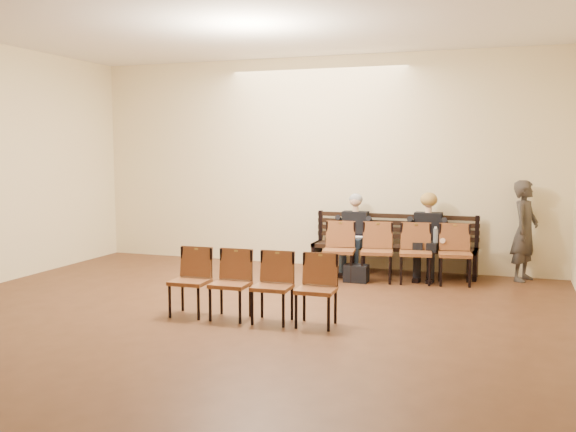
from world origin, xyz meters
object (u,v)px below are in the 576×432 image
at_px(seated_woman, 427,239).
at_px(passerby, 525,223).
at_px(bag, 356,273).
at_px(chair_row_back, 251,286).
at_px(laptop, 353,239).
at_px(seated_man, 354,235).
at_px(water_bottle, 435,243).
at_px(bench, 393,260).
at_px(chair_row_front, 396,253).

distance_m(seated_woman, passerby, 1.45).
bearing_deg(bag, chair_row_back, -104.69).
xyz_separation_m(seated_woman, laptop, (-1.14, -0.13, -0.04)).
relative_size(seated_man, water_bottle, 4.88).
bearing_deg(bench, laptop, -157.25).
bearing_deg(seated_man, laptop, -83.19).
xyz_separation_m(bench, chair_row_front, (0.16, -0.65, 0.22)).
height_order(water_bottle, chair_row_front, chair_row_front).
height_order(water_bottle, bag, water_bottle).
distance_m(bag, chair_row_back, 2.61).
height_order(passerby, chair_row_back, passerby).
bearing_deg(laptop, seated_man, 103.54).
distance_m(chair_row_front, chair_row_back, 2.94).
bearing_deg(water_bottle, seated_woman, 122.33).
distance_m(seated_man, chair_row_back, 3.25).
xyz_separation_m(seated_man, laptop, (0.02, -0.13, -0.04)).
distance_m(bench, passerby, 2.06).
distance_m(bench, bag, 0.92).
bearing_deg(seated_man, water_bottle, -10.40).
distance_m(water_bottle, chair_row_back, 3.45).
height_order(bag, chair_row_back, chair_row_back).
xyz_separation_m(bench, bag, (-0.40, -0.82, -0.10)).
height_order(laptop, bag, laptop).
height_order(bag, chair_row_front, chair_row_front).
height_order(seated_woman, bag, seated_woman).
xyz_separation_m(bench, seated_man, (-0.61, -0.12, 0.38)).
height_order(bench, chair_row_back, chair_row_back).
height_order(seated_woman, chair_row_front, seated_woman).
distance_m(seated_man, passerby, 2.58).
bearing_deg(seated_woman, bag, -143.45).
xyz_separation_m(bench, chair_row_back, (-1.06, -3.33, 0.18)).
distance_m(bench, water_bottle, 0.85).
bearing_deg(laptop, bench, 29.47).
bearing_deg(bench, bag, -116.19).
bearing_deg(seated_woman, chair_row_back, -116.53).
height_order(laptop, water_bottle, water_bottle).
bearing_deg(chair_row_front, water_bottle, 20.14).
bearing_deg(seated_man, bag, -73.58).
distance_m(bag, passerby, 2.63).
relative_size(bench, laptop, 8.23).
xyz_separation_m(bench, passerby, (1.95, 0.10, 0.65)).
bearing_deg(chair_row_back, passerby, 46.86).
xyz_separation_m(seated_man, chair_row_front, (0.77, -0.53, -0.16)).
bearing_deg(chair_row_back, seated_woman, 61.61).
distance_m(bench, seated_man, 0.73).
height_order(bag, passerby, passerby).
relative_size(bench, water_bottle, 10.57).
relative_size(seated_man, passerby, 0.69).
height_order(seated_woman, water_bottle, seated_woman).
bearing_deg(bag, passerby, 21.36).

